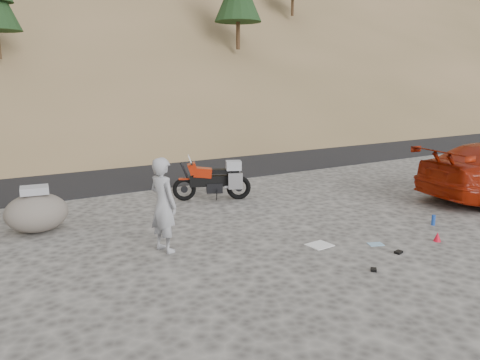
{
  "coord_description": "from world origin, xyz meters",
  "views": [
    {
      "loc": [
        -5.84,
        -7.97,
        3.3
      ],
      "look_at": [
        -0.19,
        1.31,
        1.0
      ],
      "focal_mm": 35.0,
      "sensor_mm": 36.0,
      "label": 1
    }
  ],
  "objects": [
    {
      "name": "gear_white_cloth",
      "position": [
        0.29,
        -1.04,
        0.01
      ],
      "size": [
        0.5,
        0.45,
        0.02
      ],
      "primitive_type": "cube",
      "rotation": [
        0.0,
        0.0,
        0.08
      ],
      "color": "white",
      "rests_on": "ground"
    },
    {
      "name": "gear_glove_a",
      "position": [
        1.31,
        -2.19,
        0.02
      ],
      "size": [
        0.18,
        0.15,
        0.05
      ],
      "primitive_type": "cube",
      "rotation": [
        0.0,
        0.0,
        0.21
      ],
      "color": "black",
      "rests_on": "ground"
    },
    {
      "name": "ground",
      "position": [
        0.0,
        0.0,
        0.0
      ],
      "size": [
        140.0,
        140.0,
        0.0
      ],
      "primitive_type": "plane",
      "color": "#464441",
      "rests_on": "ground"
    },
    {
      "name": "motorcycle",
      "position": [
        0.28,
        3.41,
        0.57
      ],
      "size": [
        2.09,
        1.14,
        1.32
      ],
      "rotation": [
        0.0,
        0.0,
        -0.41
      ],
      "color": "black",
      "rests_on": "ground"
    },
    {
      "name": "gear_funnel",
      "position": [
        2.57,
        -2.13,
        0.1
      ],
      "size": [
        0.17,
        0.17,
        0.2
      ],
      "primitive_type": "cone",
      "rotation": [
        0.0,
        0.0,
        -0.14
      ],
      "color": "red",
      "rests_on": "ground"
    },
    {
      "name": "gear_glove_b",
      "position": [
        0.24,
        -2.55,
        0.02
      ],
      "size": [
        0.17,
        0.17,
        0.04
      ],
      "primitive_type": "cube",
      "rotation": [
        0.0,
        0.0,
        0.79
      ],
      "color": "black",
      "rests_on": "ground"
    },
    {
      "name": "boulder",
      "position": [
        -4.51,
        2.93,
        0.46
      ],
      "size": [
        1.65,
        1.53,
        1.05
      ],
      "rotation": [
        0.0,
        0.0,
        -0.34
      ],
      "color": "#5D5650",
      "rests_on": "ground"
    },
    {
      "name": "gear_blue_cloth",
      "position": [
        1.32,
        -1.6,
        0.01
      ],
      "size": [
        0.36,
        0.32,
        0.01
      ],
      "primitive_type": "cube",
      "rotation": [
        0.0,
        0.0,
        -0.36
      ],
      "color": "#7FA8C5",
      "rests_on": "ground"
    },
    {
      "name": "gear_bottle",
      "position": [
        3.48,
        -1.36,
        0.12
      ],
      "size": [
        0.11,
        0.11,
        0.24
      ],
      "primitive_type": "cylinder",
      "rotation": [
        0.0,
        0.0,
        -0.35
      ],
      "color": "#193F9B",
      "rests_on": "ground"
    },
    {
      "name": "road",
      "position": [
        0.0,
        9.0,
        0.0
      ],
      "size": [
        120.0,
        7.0,
        0.05
      ],
      "primitive_type": "cube",
      "color": "black",
      "rests_on": "ground"
    },
    {
      "name": "man",
      "position": [
        -2.54,
        0.34,
        0.0
      ],
      "size": [
        0.62,
        0.78,
        1.88
      ],
      "primitive_type": "imported",
      "rotation": [
        0.0,
        0.0,
        1.84
      ],
      "color": "#98999E",
      "rests_on": "ground"
    }
  ]
}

